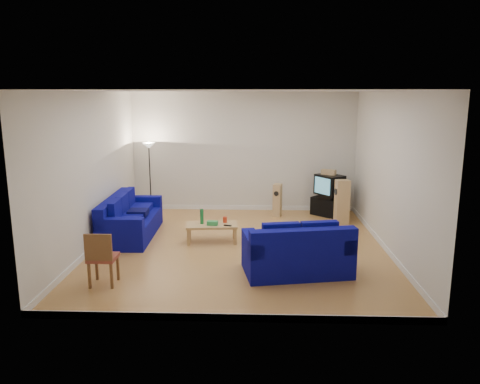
{
  "coord_description": "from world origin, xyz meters",
  "views": [
    {
      "loc": [
        0.34,
        -9.3,
        3.15
      ],
      "look_at": [
        0.0,
        0.4,
        1.1
      ],
      "focal_mm": 35.0,
      "sensor_mm": 36.0,
      "label": 1
    }
  ],
  "objects_px": {
    "coffee_table": "(212,226)",
    "television": "(329,185)",
    "sofa_loveseat": "(298,255)",
    "sofa_three_seat": "(129,222)",
    "tv_stand": "(327,207)"
  },
  "relations": [
    {
      "from": "sofa_three_seat",
      "to": "television",
      "type": "relative_size",
      "value": 2.77
    },
    {
      "from": "tv_stand",
      "to": "television",
      "type": "height_order",
      "value": "television"
    },
    {
      "from": "coffee_table",
      "to": "tv_stand",
      "type": "bearing_deg",
      "value": 39.72
    },
    {
      "from": "sofa_loveseat",
      "to": "tv_stand",
      "type": "distance_m",
      "value": 4.26
    },
    {
      "from": "tv_stand",
      "to": "sofa_three_seat",
      "type": "bearing_deg",
      "value": -115.06
    },
    {
      "from": "tv_stand",
      "to": "television",
      "type": "relative_size",
      "value": 0.92
    },
    {
      "from": "sofa_three_seat",
      "to": "coffee_table",
      "type": "bearing_deg",
      "value": 77.75
    },
    {
      "from": "sofa_three_seat",
      "to": "tv_stand",
      "type": "height_order",
      "value": "sofa_three_seat"
    },
    {
      "from": "sofa_loveseat",
      "to": "television",
      "type": "relative_size",
      "value": 2.38
    },
    {
      "from": "sofa_three_seat",
      "to": "coffee_table",
      "type": "xyz_separation_m",
      "value": [
        1.91,
        -0.36,
        0.01
      ]
    },
    {
      "from": "sofa_three_seat",
      "to": "sofa_loveseat",
      "type": "height_order",
      "value": "sofa_loveseat"
    },
    {
      "from": "sofa_three_seat",
      "to": "television",
      "type": "height_order",
      "value": "television"
    },
    {
      "from": "coffee_table",
      "to": "television",
      "type": "height_order",
      "value": "television"
    },
    {
      "from": "sofa_three_seat",
      "to": "sofa_loveseat",
      "type": "distance_m",
      "value": 4.18
    },
    {
      "from": "sofa_three_seat",
      "to": "television",
      "type": "xyz_separation_m",
      "value": [
        4.76,
        1.96,
        0.49
      ]
    }
  ]
}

